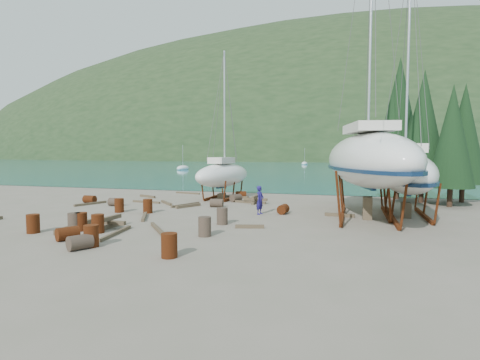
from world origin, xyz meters
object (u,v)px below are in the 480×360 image
(small_sailboat_shore, at_px, (223,175))
(large_sailboat_near, at_px, (368,159))
(large_sailboat_far, at_px, (406,172))
(worker, at_px, (260,200))

(small_sailboat_shore, bearing_deg, large_sailboat_near, -18.97)
(large_sailboat_far, bearing_deg, large_sailboat_near, -154.12)
(large_sailboat_far, bearing_deg, small_sailboat_shore, 158.30)
(large_sailboat_near, height_order, small_sailboat_shore, large_sailboat_near)
(large_sailboat_far, relative_size, worker, 9.15)
(small_sailboat_shore, distance_m, worker, 8.53)
(small_sailboat_shore, relative_size, worker, 6.93)
(large_sailboat_far, height_order, small_sailboat_shore, large_sailboat_far)
(large_sailboat_far, distance_m, worker, 8.79)
(worker, bearing_deg, large_sailboat_far, -64.91)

